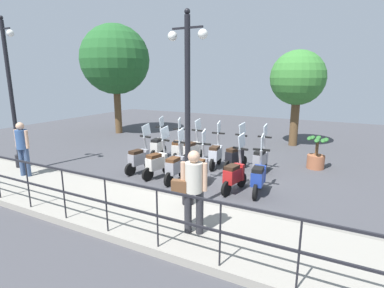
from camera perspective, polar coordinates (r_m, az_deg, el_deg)
ground_plane at (r=9.40m, az=2.15°, el=-5.91°), size 28.00×28.00×0.00m
promenade_walkway at (r=6.87m, az=-9.56°, el=-12.78°), size 2.20×20.00×0.15m
fence_railing at (r=5.82m, az=-16.14°, el=-9.22°), size 0.04×16.03×1.07m
lamp_post_near at (r=6.50m, az=-0.84°, el=3.81°), size 0.26×0.90×4.20m
lamp_post_far at (r=10.84m, az=-31.03°, el=6.64°), size 0.26×0.90×4.59m
pedestrian_with_bag at (r=5.48m, az=0.13°, el=-7.99°), size 0.43×0.62×1.59m
pedestrian_distant at (r=9.91m, az=-29.60°, el=-0.16°), size 0.36×0.49×1.59m
tree_large at (r=16.45m, az=-14.43°, el=15.25°), size 3.53×3.53×5.60m
tree_distant at (r=13.74m, az=19.48°, el=11.66°), size 2.31×2.31×4.10m
potted_palm at (r=10.76m, az=22.58°, el=-2.02°), size 1.06×0.66×1.05m
scooter_near_0 at (r=7.98m, az=12.55°, el=-6.04°), size 1.23×0.44×1.54m
scooter_near_1 at (r=8.03m, az=8.10°, el=-5.73°), size 1.23×0.47×1.54m
scooter_near_2 at (r=8.45m, az=1.59°, el=-4.67°), size 1.23×0.46×1.54m
scooter_near_3 at (r=8.68m, az=-3.12°, el=-4.19°), size 1.23×0.44×1.54m
scooter_near_4 at (r=9.09m, az=-6.57°, el=-3.47°), size 1.22×0.50×1.54m
scooter_near_5 at (r=9.64m, az=-9.95°, el=-2.63°), size 1.23×0.47×1.54m
scooter_far_0 at (r=9.67m, az=12.97°, el=-2.72°), size 1.23×0.44×1.54m
scooter_far_1 at (r=9.84m, az=8.27°, el=-2.24°), size 1.20×0.54×1.54m
scooter_far_2 at (r=10.05m, az=4.54°, el=-1.83°), size 1.23×0.44×1.54m
scooter_far_3 at (r=10.55m, az=0.12°, el=-1.07°), size 1.23×0.45×1.54m
scooter_far_4 at (r=10.78m, az=-2.76°, el=-0.78°), size 1.20×0.55×1.54m
scooter_far_5 at (r=11.23m, az=-6.45°, el=-0.30°), size 1.23×0.45×1.54m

